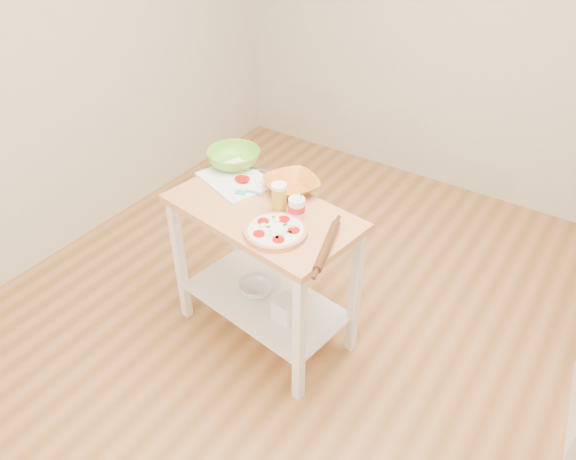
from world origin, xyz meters
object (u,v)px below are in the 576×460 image
at_px(pizza, 276,231).
at_px(beer_pint, 279,198).
at_px(orange_bowl, 291,185).
at_px(shelf_glass_bowl, 257,287).
at_px(prep_island, 263,248).
at_px(shelf_bin, 287,309).
at_px(spatula, 248,192).
at_px(cutting_board, 236,179).
at_px(knife, 247,168).
at_px(green_bowl, 234,158).
at_px(rolling_pin, 327,246).
at_px(yogurt_tub, 297,208).

relative_size(pizza, beer_pint, 1.95).
bearing_deg(orange_bowl, shelf_glass_bowl, -116.19).
bearing_deg(prep_island, pizza, -36.32).
bearing_deg(shelf_bin, spatula, 159.79).
xyz_separation_m(cutting_board, knife, (-0.02, 0.12, 0.01)).
height_order(prep_island, shelf_glass_bowl, prep_island).
xyz_separation_m(green_bowl, rolling_pin, (0.86, -0.38, -0.03)).
height_order(prep_island, beer_pint, beer_pint).
bearing_deg(green_bowl, prep_island, -34.59).
xyz_separation_m(orange_bowl, rolling_pin, (0.43, -0.34, -0.01)).
bearing_deg(spatula, green_bowl, 126.96).
bearing_deg(beer_pint, knife, 148.72).
bearing_deg(shelf_glass_bowl, spatula, 145.63).
bearing_deg(knife, pizza, -58.29).
bearing_deg(shelf_glass_bowl, green_bowl, 142.07).
relative_size(rolling_pin, shelf_bin, 2.90).
relative_size(spatula, beer_pint, 0.90).
height_order(pizza, spatula, pizza).
relative_size(spatula, rolling_pin, 0.39).
bearing_deg(green_bowl, shelf_glass_bowl, -37.93).
relative_size(beer_pint, shelf_glass_bowl, 0.76).
xyz_separation_m(prep_island, beer_pint, (0.08, 0.04, 0.34)).
distance_m(knife, rolling_pin, 0.85).
relative_size(pizza, knife, 1.21).
bearing_deg(prep_island, rolling_pin, -12.92).
distance_m(cutting_board, yogurt_tub, 0.49).
relative_size(prep_island, pizza, 3.48).
bearing_deg(cutting_board, green_bowl, 151.36).
height_order(prep_island, green_bowl, green_bowl).
distance_m(cutting_board, shelf_bin, 0.78).
distance_m(pizza, cutting_board, 0.55).
relative_size(cutting_board, shelf_glass_bowl, 2.23).
distance_m(prep_island, yogurt_tub, 0.37).
distance_m(prep_island, pizza, 0.36).
relative_size(prep_island, orange_bowl, 3.83).
relative_size(prep_island, cutting_board, 2.30).
xyz_separation_m(green_bowl, beer_pint, (0.49, -0.24, 0.03)).
distance_m(prep_island, orange_bowl, 0.38).
bearing_deg(prep_island, beer_pint, 23.67).
xyz_separation_m(spatula, green_bowl, (-0.26, 0.21, 0.03)).
height_order(yogurt_tub, rolling_pin, yogurt_tub).
bearing_deg(orange_bowl, prep_island, -96.28).
xyz_separation_m(knife, beer_pint, (0.39, -0.24, 0.06)).
distance_m(prep_island, cutting_board, 0.43).
bearing_deg(shelf_bin, pizza, -95.91).
relative_size(yogurt_tub, rolling_pin, 0.50).
bearing_deg(green_bowl, cutting_board, -47.42).
bearing_deg(yogurt_tub, prep_island, -165.53).
relative_size(knife, rolling_pin, 0.69).
distance_m(green_bowl, rolling_pin, 0.94).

